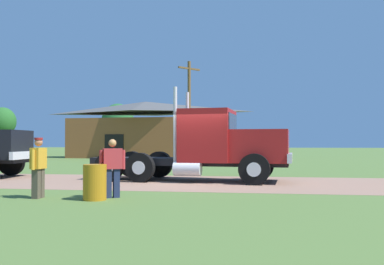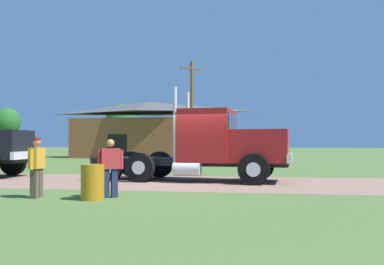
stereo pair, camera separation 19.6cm
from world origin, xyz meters
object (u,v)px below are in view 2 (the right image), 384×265
at_px(truck_foreground_white, 214,147).
at_px(visitor_by_barrel, 37,165).
at_px(utility_pole_far, 192,108).
at_px(shed_building, 149,131).
at_px(visitor_walking_mid, 110,166).
at_px(steel_barrel, 93,182).

height_order(truck_foreground_white, visitor_by_barrel, truck_foreground_white).
bearing_deg(utility_pole_far, truck_foreground_white, -78.09).
height_order(visitor_by_barrel, shed_building, shed_building).
bearing_deg(visitor_walking_mid, visitor_by_barrel, -168.41).
relative_size(visitor_walking_mid, visitor_by_barrel, 0.97).
relative_size(visitor_walking_mid, utility_pole_far, 0.19).
distance_m(visitor_walking_mid, utility_pole_far, 23.49).
distance_m(visitor_walking_mid, shed_building, 29.04).
xyz_separation_m(truck_foreground_white, shed_building, (-8.83, 23.08, 1.28)).
distance_m(visitor_by_barrel, steel_barrel, 1.68).
bearing_deg(utility_pole_far, visitor_by_barrel, -90.86).
bearing_deg(visitor_walking_mid, utility_pole_far, 93.86).
xyz_separation_m(visitor_by_barrel, steel_barrel, (1.62, -0.10, -0.41)).
bearing_deg(shed_building, steel_barrel, -77.64).
bearing_deg(steel_barrel, utility_pole_far, 93.07).
distance_m(steel_barrel, shed_building, 29.48).
bearing_deg(truck_foreground_white, visitor_by_barrel, -126.87).
bearing_deg(shed_building, visitor_walking_mid, -76.86).
xyz_separation_m(truck_foreground_white, visitor_by_barrel, (-4.16, -5.54, -0.44)).
bearing_deg(visitor_by_barrel, utility_pole_far, 89.14).
height_order(steel_barrel, shed_building, shed_building).
distance_m(visitor_by_barrel, shed_building, 29.05).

